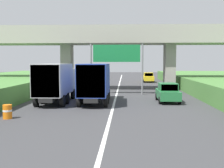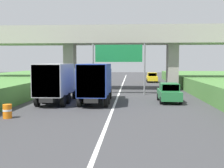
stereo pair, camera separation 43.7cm
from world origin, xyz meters
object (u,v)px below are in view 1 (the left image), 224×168
overhead_highway_sign (117,57)px  construction_barrel_3 (7,112)px  truck_blue (95,81)px  car_yellow (148,77)px  truck_silver (56,81)px  car_green (168,93)px

overhead_highway_sign → construction_barrel_3: 15.78m
overhead_highway_sign → construction_barrel_3: overhead_highway_sign is taller
overhead_highway_sign → construction_barrel_3: (-6.50, -13.89, -3.70)m
overhead_highway_sign → truck_blue: (-1.65, -6.79, -2.23)m
overhead_highway_sign → car_yellow: (5.09, 19.34, -3.31)m
truck_silver → car_green: size_ratio=1.78×
overhead_highway_sign → truck_silver: overhead_highway_sign is taller
truck_blue → car_green: truck_blue is taller
truck_silver → construction_barrel_3: (-1.39, -7.09, -1.47)m
truck_silver → car_yellow: size_ratio=1.78×
overhead_highway_sign → construction_barrel_3: bearing=-115.1°
truck_blue → truck_silver: 3.46m
car_yellow → construction_barrel_3: car_yellow is taller
car_yellow → truck_blue: bearing=-104.5°
overhead_highway_sign → truck_silver: 8.80m
truck_blue → overhead_highway_sign: bearing=76.3°
truck_blue → car_green: (6.42, 0.88, -1.08)m
car_yellow → car_green: (-0.32, -25.25, 0.00)m
car_yellow → construction_barrel_3: 35.20m
truck_silver → car_green: 9.98m
overhead_highway_sign → truck_silver: bearing=-126.9°
construction_barrel_3 → truck_silver: bearing=78.9°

